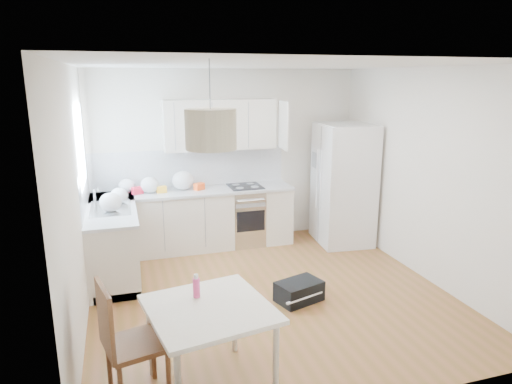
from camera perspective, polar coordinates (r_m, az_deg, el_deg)
floor at (r=5.72m, az=1.72°, el=-12.55°), size 4.20×4.20×0.00m
ceiling at (r=5.11m, az=1.95°, el=15.63°), size 4.20×4.20×0.00m
wall_back at (r=7.23m, az=-3.55°, el=4.41°), size 4.20×0.00×4.20m
wall_left at (r=5.00m, az=-21.59°, el=-0.93°), size 0.00×4.20×4.20m
wall_right at (r=6.24m, az=20.42°, el=2.00°), size 0.00×4.20×4.20m
window_glassblock at (r=6.06m, az=-21.06°, el=5.45°), size 0.02×1.00×1.00m
cabinets_back at (r=7.04m, az=-7.62°, el=-3.57°), size 3.00×0.60×0.88m
cabinets_left at (r=6.40m, az=-17.42°, el=-5.95°), size 0.60×1.80×0.88m
counter_back at (r=6.92m, az=-7.75°, el=0.06°), size 3.02×0.64×0.04m
counter_left at (r=6.26m, az=-17.72°, el=-1.99°), size 0.64×1.82×0.04m
backsplash_back at (r=7.14m, az=-8.22°, el=3.02°), size 3.00×0.01×0.58m
backsplash_left at (r=6.20m, az=-20.65°, el=0.58°), size 0.01×1.80×0.58m
upper_cabinets at (r=6.97m, az=-4.52°, el=8.39°), size 1.70×0.32×0.75m
range_oven at (r=7.21m, az=-1.34°, el=-3.04°), size 0.50×0.61×0.88m
sink at (r=6.21m, az=-17.74°, el=-1.98°), size 0.50×0.80×0.16m
refrigerator at (r=7.30m, az=10.93°, el=1.00°), size 0.97×1.02×1.88m
dining_table at (r=3.88m, az=-5.84°, el=-15.16°), size 1.10×1.10×0.75m
dining_chair at (r=3.93m, az=-14.74°, el=-17.59°), size 0.53×0.53×1.05m
drink_bottle at (r=3.96m, az=-7.47°, el=-11.53°), size 0.08×0.08×0.21m
gym_bag at (r=5.52m, az=5.40°, el=-12.24°), size 0.60×0.48×0.24m
pendant_lamp at (r=3.52m, az=-5.67°, el=7.82°), size 0.43×0.43×0.31m
grocery_bag_a at (r=6.91m, az=-15.86°, el=0.72°), size 0.24×0.20×0.21m
grocery_bag_b at (r=6.85m, az=-13.13°, el=0.88°), size 0.27×0.23×0.24m
grocery_bag_c at (r=6.94m, az=-9.11°, el=1.44°), size 0.32×0.27×0.29m
grocery_bag_d at (r=6.40m, az=-16.75°, el=-0.41°), size 0.23×0.20×0.21m
grocery_bag_e at (r=6.02m, az=-17.73°, el=-1.23°), size 0.27×0.23×0.24m
snack_orange at (r=6.92m, az=-7.12°, el=0.69°), size 0.18×0.16×0.10m
snack_yellow at (r=6.84m, az=-11.73°, el=0.32°), size 0.15×0.10×0.10m
snack_red at (r=6.84m, az=-14.58°, el=0.18°), size 0.17×0.15×0.10m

